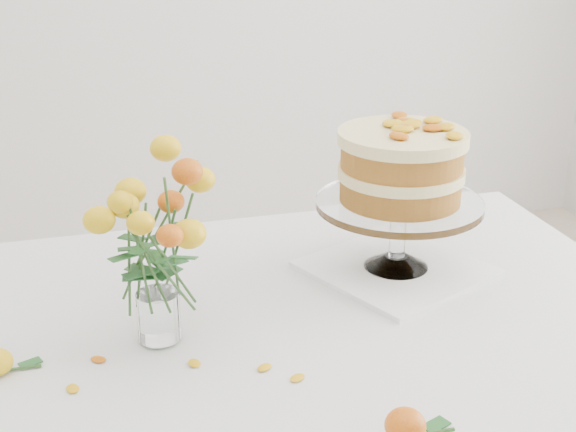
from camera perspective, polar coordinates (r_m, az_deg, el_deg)
table at (r=1.39m, az=-2.24°, el=-10.51°), size 1.43×0.93×0.76m
napkin at (r=1.54m, az=7.67°, el=-3.71°), size 0.38×0.38×0.01m
cake_stand at (r=1.46m, az=8.04°, el=2.99°), size 0.31×0.31×0.28m
rose_vase at (r=1.22m, az=-9.61°, el=-0.64°), size 0.27×0.27×0.34m
loose_rose_far at (r=1.09m, az=8.36°, el=-14.55°), size 0.10×0.05×0.05m
stray_petal_a at (r=1.25m, az=-6.68°, el=-10.37°), size 0.03×0.02×0.00m
stray_petal_b at (r=1.23m, az=-1.68°, el=-10.73°), size 0.03×0.02×0.00m
stray_petal_c at (r=1.20m, az=0.67°, el=-11.45°), size 0.03×0.02×0.00m
stray_petal_d at (r=1.28m, az=-13.33°, el=-9.91°), size 0.03×0.02×0.00m
stray_petal_e at (r=1.22m, az=-15.06°, el=-11.79°), size 0.03×0.02×0.00m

